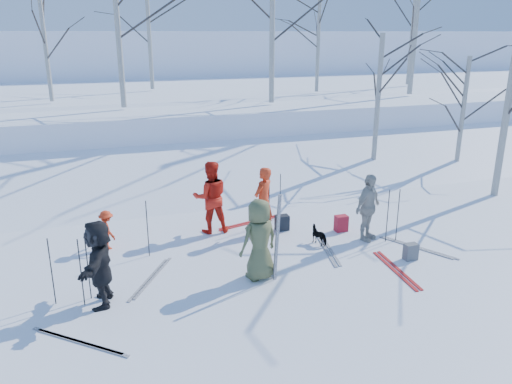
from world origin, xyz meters
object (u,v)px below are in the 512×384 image
object	(u,v)px
backpack_grey	(411,252)
skier_olive_center	(259,240)
backpack_red	(341,223)
skier_grey_west	(99,263)
skier_cream_east	(368,208)
skier_red_north	(263,201)
backpack_dark	(282,223)
skier_red_seated	(107,230)
skier_redor_behind	(211,197)
dog	(320,235)

from	to	relation	value
backpack_grey	skier_olive_center	bearing A→B (deg)	175.93
backpack_red	backpack_grey	distance (m)	2.14
skier_olive_center	skier_grey_west	world-z (taller)	skier_olive_center
skier_cream_east	skier_grey_west	distance (m)	6.43
skier_red_north	backpack_dark	size ratio (longest dim) A/B	4.35
skier_grey_west	backpack_grey	xyz separation A→B (m)	(6.69, -0.21, -0.65)
skier_grey_west	backpack_red	world-z (taller)	skier_grey_west
skier_grey_west	backpack_grey	world-z (taller)	skier_grey_west
backpack_red	backpack_dark	distance (m)	1.53
skier_red_seated	backpack_red	bearing A→B (deg)	-122.32
skier_red_north	skier_grey_west	bearing A→B (deg)	-5.62
skier_redor_behind	backpack_red	world-z (taller)	skier_redor_behind
skier_grey_west	skier_olive_center	bearing A→B (deg)	101.65
skier_red_north	skier_olive_center	bearing A→B (deg)	33.15
skier_olive_center	skier_red_north	size ratio (longest dim) A/B	0.99
skier_olive_center	dog	distance (m)	2.40
skier_cream_east	skier_grey_west	world-z (taller)	skier_grey_west
skier_grey_west	backpack_red	bearing A→B (deg)	117.74
skier_redor_behind	backpack_grey	bearing A→B (deg)	147.31
skier_redor_behind	backpack_red	size ratio (longest dim) A/B	4.45
backpack_grey	dog	bearing A→B (deg)	136.98
skier_red_north	skier_red_seated	world-z (taller)	skier_red_north
skier_red_seated	skier_cream_east	size ratio (longest dim) A/B	0.56
skier_red_north	backpack_dark	xyz separation A→B (m)	(0.53, 0.03, -0.67)
backpack_grey	backpack_dark	xyz separation A→B (m)	(-2.12, 2.58, 0.01)
backpack_dark	skier_redor_behind	bearing A→B (deg)	164.61
skier_grey_west	backpack_red	distance (m)	6.30
skier_redor_behind	backpack_dark	bearing A→B (deg)	170.23
skier_red_north	dog	xyz separation A→B (m)	(1.08, -1.08, -0.65)
skier_olive_center	skier_red_north	distance (m)	2.46
skier_cream_east	backpack_grey	xyz separation A→B (m)	(0.36, -1.34, -0.65)
skier_redor_behind	skier_cream_east	size ratio (longest dim) A/B	1.11
skier_red_north	skier_cream_east	xyz separation A→B (m)	(2.29, -1.21, -0.03)
skier_olive_center	skier_redor_behind	distance (m)	2.84
skier_redor_behind	dog	distance (m)	2.90
skier_grey_west	backpack_dark	distance (m)	5.19
skier_redor_behind	backpack_grey	xyz separation A→B (m)	(3.88, -3.07, -0.75)
skier_red_north	skier_red_seated	bearing A→B (deg)	-39.55
skier_cream_east	backpack_dark	world-z (taller)	skier_cream_east
skier_olive_center	backpack_grey	distance (m)	3.61
skier_olive_center	skier_red_north	world-z (taller)	skier_red_north
skier_grey_west	dog	size ratio (longest dim) A/B	3.18
backpack_dark	dog	bearing A→B (deg)	-63.92
skier_red_north	backpack_grey	xyz separation A→B (m)	(2.65, -2.55, -0.68)
skier_red_north	dog	size ratio (longest dim) A/B	3.28
skier_red_seated	backpack_red	world-z (taller)	skier_red_seated
skier_red_north	backpack_red	world-z (taller)	skier_red_north
skier_cream_east	backpack_dark	distance (m)	2.24
dog	backpack_red	bearing A→B (deg)	-171.61
skier_cream_east	backpack_red	xyz separation A→B (m)	(-0.33, 0.69, -0.63)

